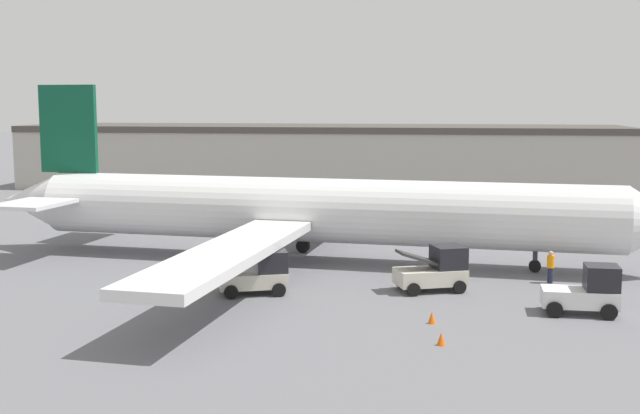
{
  "coord_description": "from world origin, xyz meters",
  "views": [
    {
      "loc": [
        7.06,
        -48.69,
        9.92
      ],
      "look_at": [
        0.0,
        0.0,
        3.43
      ],
      "focal_mm": 45.0,
      "sensor_mm": 36.0,
      "label": 1
    }
  ],
  "objects_px": {
    "safety_cone_near": "(432,318)",
    "safety_cone_far": "(441,339)",
    "airplane": "(305,211)",
    "pushback_tug": "(259,274)",
    "ground_crew_worker": "(550,266)",
    "belt_loader_truck": "(436,270)",
    "baggage_tug": "(587,292)"
  },
  "relations": [
    {
      "from": "ground_crew_worker",
      "to": "belt_loader_truck",
      "type": "distance_m",
      "value": 6.78
    },
    {
      "from": "baggage_tug",
      "to": "belt_loader_truck",
      "type": "xyz_separation_m",
      "value": [
        -7.01,
        3.83,
        0.03
      ]
    },
    {
      "from": "baggage_tug",
      "to": "safety_cone_near",
      "type": "distance_m",
      "value": 7.67
    },
    {
      "from": "baggage_tug",
      "to": "pushback_tug",
      "type": "bearing_deg",
      "value": 175.74
    },
    {
      "from": "baggage_tug",
      "to": "safety_cone_far",
      "type": "xyz_separation_m",
      "value": [
        -6.76,
        -5.85,
        -0.81
      ]
    },
    {
      "from": "safety_cone_near",
      "to": "safety_cone_far",
      "type": "bearing_deg",
      "value": -82.96
    },
    {
      "from": "baggage_tug",
      "to": "safety_cone_near",
      "type": "xyz_separation_m",
      "value": [
        -7.16,
        -2.62,
        -0.81
      ]
    },
    {
      "from": "ground_crew_worker",
      "to": "pushback_tug",
      "type": "bearing_deg",
      "value": 0.88
    },
    {
      "from": "belt_loader_truck",
      "to": "safety_cone_far",
      "type": "height_order",
      "value": "belt_loader_truck"
    },
    {
      "from": "airplane",
      "to": "baggage_tug",
      "type": "height_order",
      "value": "airplane"
    },
    {
      "from": "airplane",
      "to": "belt_loader_truck",
      "type": "relative_size",
      "value": 10.86
    },
    {
      "from": "ground_crew_worker",
      "to": "safety_cone_near",
      "type": "height_order",
      "value": "ground_crew_worker"
    },
    {
      "from": "airplane",
      "to": "ground_crew_worker",
      "type": "xyz_separation_m",
      "value": [
        14.35,
        -4.28,
        -2.22
      ]
    },
    {
      "from": "ground_crew_worker",
      "to": "baggage_tug",
      "type": "height_order",
      "value": "baggage_tug"
    },
    {
      "from": "safety_cone_far",
      "to": "belt_loader_truck",
      "type": "bearing_deg",
      "value": 91.51
    },
    {
      "from": "airplane",
      "to": "pushback_tug",
      "type": "height_order",
      "value": "airplane"
    },
    {
      "from": "belt_loader_truck",
      "to": "safety_cone_far",
      "type": "distance_m",
      "value": 9.72
    },
    {
      "from": "ground_crew_worker",
      "to": "safety_cone_far",
      "type": "height_order",
      "value": "ground_crew_worker"
    },
    {
      "from": "airplane",
      "to": "pushback_tug",
      "type": "xyz_separation_m",
      "value": [
        -0.94,
        -8.99,
        -2.14
      ]
    },
    {
      "from": "airplane",
      "to": "safety_cone_near",
      "type": "xyz_separation_m",
      "value": [
        7.96,
        -13.37,
        -2.9
      ]
    },
    {
      "from": "belt_loader_truck",
      "to": "airplane",
      "type": "bearing_deg",
      "value": 118.45
    },
    {
      "from": "baggage_tug",
      "to": "safety_cone_far",
      "type": "relative_size",
      "value": 6.35
    },
    {
      "from": "ground_crew_worker",
      "to": "pushback_tug",
      "type": "relative_size",
      "value": 0.47
    },
    {
      "from": "pushback_tug",
      "to": "safety_cone_far",
      "type": "bearing_deg",
      "value": -58.99
    },
    {
      "from": "belt_loader_truck",
      "to": "pushback_tug",
      "type": "height_order",
      "value": "belt_loader_truck"
    },
    {
      "from": "pushback_tug",
      "to": "safety_cone_near",
      "type": "height_order",
      "value": "pushback_tug"
    },
    {
      "from": "baggage_tug",
      "to": "belt_loader_truck",
      "type": "relative_size",
      "value": 0.87
    },
    {
      "from": "baggage_tug",
      "to": "airplane",
      "type": "bearing_deg",
      "value": 146.59
    },
    {
      "from": "safety_cone_near",
      "to": "ground_crew_worker",
      "type": "bearing_deg",
      "value": 54.9
    },
    {
      "from": "airplane",
      "to": "belt_loader_truck",
      "type": "distance_m",
      "value": 10.85
    },
    {
      "from": "airplane",
      "to": "pushback_tug",
      "type": "bearing_deg",
      "value": -90.19
    },
    {
      "from": "airplane",
      "to": "safety_cone_near",
      "type": "distance_m",
      "value": 15.83
    }
  ]
}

